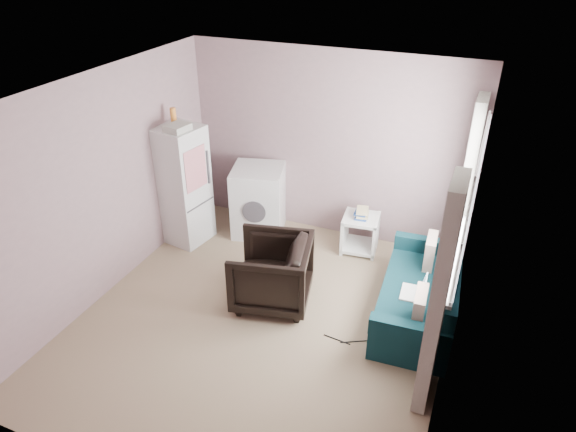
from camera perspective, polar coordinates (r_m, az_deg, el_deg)
name	(u,v)px	position (r m, az deg, el deg)	size (l,w,h in m)	color
room	(262,221)	(4.99, -2.92, -0.52)	(3.84, 4.24, 2.54)	#8E775D
armchair	(271,269)	(5.73, -1.85, -5.95)	(0.83, 0.78, 0.85)	black
fridge	(183,185)	(6.83, -11.61, 3.43)	(0.64, 0.63, 1.81)	silver
washing_machine	(258,199)	(7.02, -3.31, 1.89)	(0.82, 0.82, 0.95)	silver
side_table	(360,231)	(6.74, 8.04, -1.65)	(0.50, 0.50, 0.61)	silver
sofa	(423,297)	(5.76, 14.74, -8.73)	(0.86, 1.74, 0.76)	#0B2E35
window_dressing	(455,235)	(5.29, 18.08, -2.05)	(0.17, 2.62, 2.18)	white
floor_cables	(346,341)	(5.50, 6.43, -13.59)	(0.46, 0.15, 0.01)	black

